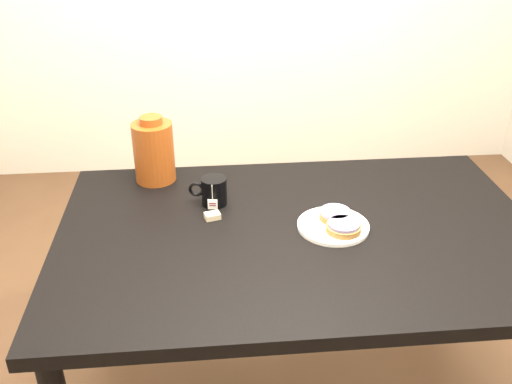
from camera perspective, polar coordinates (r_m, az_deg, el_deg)
The scene contains 7 objects.
table at distance 1.71m, azimuth 4.24°, elevation -6.14°, with size 1.40×0.90×0.75m.
plate at distance 1.68m, azimuth 7.73°, elevation -3.32°, with size 0.21×0.21×0.02m.
bagel_back at distance 1.70m, azimuth 7.92°, elevation -2.25°, with size 0.13×0.13×0.03m.
bagel_front at distance 1.64m, azimuth 8.74°, elevation -3.47°, with size 0.14×0.14×0.03m.
mug at distance 1.77m, azimuth -4.28°, elevation 0.11°, with size 0.13×0.09×0.09m.
teabag_pouch at distance 1.71m, azimuth -4.38°, elevation -2.40°, with size 0.04×0.03×0.02m, color #C6B793.
bagel_package at distance 1.92m, azimuth -10.19°, elevation 4.05°, with size 0.16×0.16×0.23m.
Camera 1 is at (-0.26, -1.38, 1.63)m, focal length 40.00 mm.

